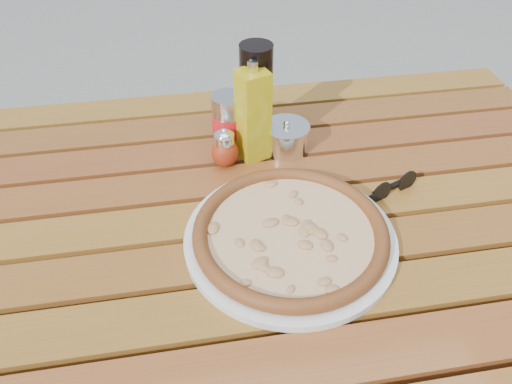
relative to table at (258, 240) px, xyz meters
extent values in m
cube|color=#38210C|center=(-0.64, 0.39, -0.32)|extent=(0.06, 0.06, 0.70)
cube|color=#371D0C|center=(0.64, 0.39, -0.32)|extent=(0.06, 0.06, 0.70)
cube|color=#321F0B|center=(0.00, 0.00, 0.03)|extent=(1.36, 0.86, 0.04)
cube|color=#5A2910|center=(0.00, -0.30, 0.06)|extent=(1.40, 0.09, 0.03)
cube|color=#5A3410|center=(0.00, -0.20, 0.06)|extent=(1.40, 0.09, 0.03)
cube|color=#552D0F|center=(0.00, -0.10, 0.06)|extent=(1.40, 0.09, 0.03)
cube|color=#5E3610|center=(0.00, 0.00, 0.06)|extent=(1.40, 0.09, 0.03)
cube|color=#53270E|center=(0.00, 0.10, 0.06)|extent=(1.40, 0.09, 0.03)
cube|color=#52250E|center=(0.00, 0.20, 0.06)|extent=(1.40, 0.09, 0.03)
cube|color=#4F270E|center=(0.00, 0.30, 0.06)|extent=(1.40, 0.09, 0.03)
cube|color=#59350F|center=(0.00, 0.41, 0.06)|extent=(1.40, 0.09, 0.03)
cylinder|color=silver|center=(0.04, -0.08, 0.08)|extent=(0.41, 0.41, 0.01)
cylinder|color=beige|center=(0.04, -0.08, 0.09)|extent=(0.41, 0.41, 0.01)
torus|color=black|center=(0.04, -0.08, 0.10)|extent=(0.43, 0.43, 0.03)
ellipsoid|color=#A92F13|center=(-0.04, 0.15, 0.11)|extent=(0.07, 0.07, 0.06)
cylinder|color=white|center=(-0.04, 0.15, 0.14)|extent=(0.05, 0.05, 0.02)
ellipsoid|color=white|center=(-0.04, 0.15, 0.15)|extent=(0.05, 0.05, 0.02)
ellipsoid|color=#363B17|center=(0.02, 0.19, 0.11)|extent=(0.07, 0.07, 0.06)
cylinder|color=silver|center=(0.02, 0.19, 0.14)|extent=(0.05, 0.05, 0.02)
ellipsoid|color=silver|center=(0.02, 0.19, 0.15)|extent=(0.05, 0.05, 0.02)
cylinder|color=black|center=(0.03, 0.22, 0.19)|extent=(0.08, 0.08, 0.22)
cylinder|color=silver|center=(-0.03, 0.21, 0.14)|extent=(0.08, 0.08, 0.12)
cylinder|color=red|center=(-0.03, 0.21, 0.13)|extent=(0.09, 0.09, 0.04)
cube|color=#AC9C12|center=(0.02, 0.17, 0.17)|extent=(0.07, 0.07, 0.19)
cylinder|color=silver|center=(0.02, 0.17, 0.28)|extent=(0.03, 0.03, 0.02)
cylinder|color=silver|center=(0.09, 0.18, 0.10)|extent=(0.11, 0.11, 0.05)
cylinder|color=white|center=(0.09, 0.18, 0.13)|extent=(0.12, 0.12, 0.01)
sphere|color=white|center=(0.09, 0.18, 0.14)|extent=(0.02, 0.02, 0.01)
cylinder|color=black|center=(0.23, -0.01, 0.09)|extent=(0.04, 0.02, 0.04)
cylinder|color=black|center=(0.29, 0.02, 0.09)|extent=(0.04, 0.02, 0.04)
cube|color=black|center=(0.26, 0.01, 0.10)|extent=(0.02, 0.01, 0.00)
cube|color=black|center=(0.25, 0.01, 0.08)|extent=(0.09, 0.04, 0.00)
cube|color=black|center=(0.26, 0.03, 0.08)|extent=(0.09, 0.04, 0.00)
camera|label=1|loc=(-0.11, -0.65, 0.70)|focal=35.00mm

